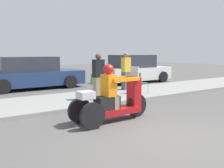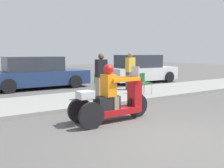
% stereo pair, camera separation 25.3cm
% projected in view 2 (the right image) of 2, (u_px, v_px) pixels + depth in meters
% --- Properties ---
extents(ground_plane, '(60.00, 60.00, 0.00)m').
position_uv_depth(ground_plane, '(169.00, 138.00, 5.21)').
color(ground_plane, '#565451').
extents(sidewalk_strip, '(28.00, 2.80, 0.12)m').
position_uv_depth(sidewalk_strip, '(77.00, 100.00, 9.06)').
color(sidewalk_strip, gray).
rests_on(sidewalk_strip, ground).
extents(motorcycle_trike, '(2.22, 0.74, 1.48)m').
position_uv_depth(motorcycle_trike, '(112.00, 101.00, 6.39)').
color(motorcycle_trike, black).
rests_on(motorcycle_trike, ground).
extents(spectator_with_child, '(0.42, 0.28, 1.64)m').
position_uv_depth(spectator_with_child, '(130.00, 72.00, 11.03)').
color(spectator_with_child, '#515156').
rests_on(spectator_with_child, sidewalk_strip).
extents(spectator_by_tree, '(0.40, 0.25, 1.62)m').
position_uv_depth(spectator_by_tree, '(101.00, 77.00, 8.74)').
color(spectator_by_tree, gray).
rests_on(spectator_by_tree, sidewalk_strip).
extents(folding_chair_set_back, '(0.48, 0.48, 0.82)m').
position_uv_depth(folding_chair_set_back, '(142.00, 81.00, 9.94)').
color(folding_chair_set_back, '#A5A8AD').
rests_on(folding_chair_set_back, sidewalk_strip).
extents(folding_chair_curbside, '(0.48, 0.48, 0.82)m').
position_uv_depth(folding_chair_curbside, '(101.00, 82.00, 9.80)').
color(folding_chair_curbside, '#A5A8AD').
rests_on(folding_chair_curbside, sidewalk_strip).
extents(parked_car_lot_far, '(4.24, 2.09, 1.62)m').
position_uv_depth(parked_car_lot_far, '(140.00, 70.00, 14.71)').
color(parked_car_lot_far, silver).
rests_on(parked_car_lot_far, ground).
extents(parked_car_lot_center, '(4.81, 2.10, 1.57)m').
position_uv_depth(parked_car_lot_center, '(37.00, 73.00, 12.30)').
color(parked_car_lot_center, navy).
rests_on(parked_car_lot_center, ground).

